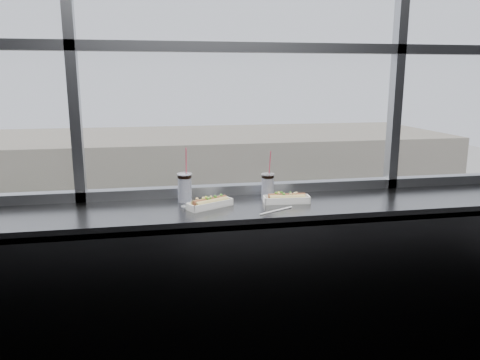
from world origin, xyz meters
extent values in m
plane|color=black|center=(0.00, 1.50, 0.55)|extent=(6.00, 0.00, 6.00)
cube|color=slate|center=(0.00, 1.23, 1.07)|extent=(6.00, 0.55, 0.06)
cube|color=slate|center=(0.00, 0.97, 0.55)|extent=(6.00, 0.04, 1.04)
cube|color=white|center=(-0.26, 1.21, 1.10)|extent=(0.28, 0.20, 0.01)
cube|color=white|center=(-0.26, 1.21, 1.12)|extent=(0.28, 0.20, 0.04)
cylinder|color=#D9C06E|center=(-0.26, 1.21, 1.13)|extent=(0.21, 0.14, 0.05)
cylinder|color=brown|center=(-0.26, 1.21, 1.14)|extent=(0.21, 0.13, 0.03)
cube|color=white|center=(0.20, 1.23, 1.10)|extent=(0.28, 0.11, 0.01)
cube|color=white|center=(0.20, 1.23, 1.12)|extent=(0.28, 0.11, 0.04)
cylinder|color=#D9C06E|center=(0.20, 1.23, 1.13)|extent=(0.21, 0.06, 0.05)
cylinder|color=brown|center=(0.20, 1.23, 1.14)|extent=(0.22, 0.05, 0.03)
cylinder|color=white|center=(-0.39, 1.37, 1.18)|extent=(0.08, 0.08, 0.16)
cylinder|color=black|center=(-0.39, 1.37, 1.25)|extent=(0.09, 0.09, 0.02)
cylinder|color=silver|center=(-0.39, 1.37, 1.27)|extent=(0.09, 0.09, 0.01)
cylinder|color=#DC425E|center=(-0.38, 1.36, 1.34)|extent=(0.01, 0.04, 0.17)
cylinder|color=white|center=(0.11, 1.34, 1.17)|extent=(0.07, 0.07, 0.15)
cylinder|color=black|center=(0.11, 1.34, 1.24)|extent=(0.08, 0.08, 0.02)
cylinder|color=silver|center=(0.11, 1.34, 1.25)|extent=(0.08, 0.08, 0.01)
cylinder|color=#DC425E|center=(0.12, 1.34, 1.32)|extent=(0.01, 0.04, 0.16)
cylinder|color=white|center=(0.09, 1.06, 1.10)|extent=(0.22, 0.12, 0.01)
ellipsoid|color=silver|center=(-0.39, 1.22, 1.11)|extent=(0.09, 0.07, 0.02)
plane|color=#A8A49C|center=(0.00, 45.00, -11.00)|extent=(120.00, 120.00, 0.00)
cube|color=black|center=(0.00, 21.50, -10.97)|extent=(80.00, 10.00, 0.06)
cube|color=#A8A49C|center=(0.00, 29.50, -10.98)|extent=(80.00, 6.00, 0.04)
cube|color=gray|center=(0.00, 39.50, -7.00)|extent=(50.00, 14.00, 8.00)
imported|color=maroon|center=(1.51, 17.50, -10.00)|extent=(2.73, 5.80, 1.88)
imported|color=#BB6A3A|center=(3.95, 25.50, -9.95)|extent=(2.94, 6.12, 1.98)
imported|color=#1D3C96|center=(12.11, 17.50, -9.88)|extent=(3.06, 6.52, 2.12)
imported|color=silver|center=(13.00, 25.50, -9.86)|extent=(3.26, 6.68, 2.16)
imported|color=#F7FFC9|center=(8.60, 17.50, -9.93)|extent=(3.16, 6.32, 2.03)
imported|color=#66605B|center=(-6.54, 29.58, -9.92)|extent=(0.92, 0.69, 2.07)
imported|color=#66605B|center=(7.77, 29.57, -9.95)|extent=(0.67, 0.90, 2.02)
imported|color=#66605B|center=(0.86, 29.61, -10.04)|extent=(0.61, 0.82, 1.84)
imported|color=#66605B|center=(4.72, 29.88, -9.98)|extent=(0.66, 0.87, 1.97)
cylinder|color=#47382B|center=(-8.89, 29.50, -9.84)|extent=(0.23, 0.23, 2.33)
sphere|color=#376A1E|center=(-8.89, 29.50, -7.71)|extent=(3.10, 3.10, 3.10)
cylinder|color=#47382B|center=(-0.21, 29.50, -9.81)|extent=(0.24, 0.24, 2.38)
sphere|color=#376A1E|center=(-0.21, 29.50, -7.62)|extent=(3.18, 3.18, 3.18)
cylinder|color=#47382B|center=(11.12, 29.50, -9.88)|extent=(0.22, 0.22, 2.24)
sphere|color=#376A1E|center=(11.12, 29.50, -7.82)|extent=(2.99, 2.99, 2.99)
camera|label=1|loc=(-0.57, -1.34, 1.82)|focal=35.00mm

